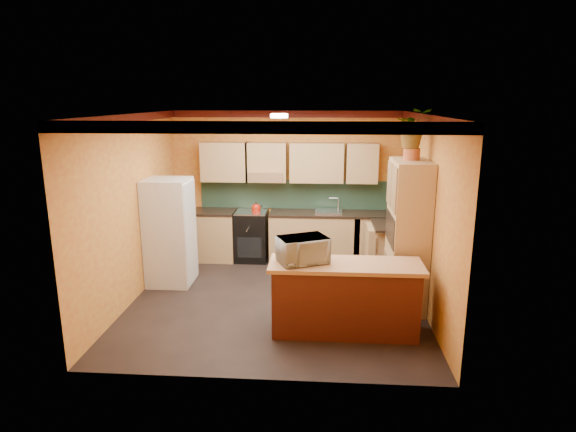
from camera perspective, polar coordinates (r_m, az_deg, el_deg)
The scene contains 15 objects.
room_shell at distance 6.98m, azimuth -1.10°, elevation 7.01°, with size 4.24×4.24×2.72m.
base_cabinets_back at distance 8.80m, azimuth -0.30°, elevation -2.54°, with size 3.65×0.60×0.88m, color tan.
countertop_back at distance 8.68m, azimuth -0.31°, elevation 0.38°, with size 3.65×0.62×0.04m, color black.
stove at distance 8.86m, azimuth -4.34°, elevation -2.36°, with size 0.58×0.58×0.91m, color black.
kettle at distance 8.67m, azimuth -3.80°, elevation 1.00°, with size 0.17×0.17×0.18m, color #AB1B0B, non-canonical shape.
sink at distance 8.65m, azimuth 4.82°, elevation 0.52°, with size 0.48×0.40×0.03m, color silver.
base_cabinets_right at distance 8.12m, azimuth 12.08°, elevation -4.26°, with size 0.60×0.80×0.88m, color tan.
countertop_right at distance 7.99m, azimuth 12.24°, elevation -1.12°, with size 0.62×0.80×0.04m, color black.
fridge at distance 7.85m, azimuth -13.86°, elevation -1.86°, with size 0.68×0.66×1.70m, color silver.
pantry at distance 6.91m, azimuth 13.96°, elevation -2.26°, with size 0.48×0.90×2.10m, color tan.
fern_pot at distance 6.74m, azimuth 14.45°, elevation 7.13°, with size 0.22×0.22×0.16m, color #A34A27.
fern at distance 6.71m, azimuth 14.62°, elevation 10.02°, with size 0.47×0.41×0.52m, color tan.
breakfast_bar at distance 6.18m, azimuth 6.76°, elevation -9.87°, with size 1.80×0.55×0.88m, color #552313.
bar_top at distance 6.01m, azimuth 6.88°, elevation -5.80°, with size 1.90×0.65×0.05m, color tan.
microwave at distance 5.95m, azimuth 1.76°, elevation -4.02°, with size 0.59×0.40×0.32m, color silver.
Camera 1 is at (0.64, -6.62, 2.90)m, focal length 30.00 mm.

